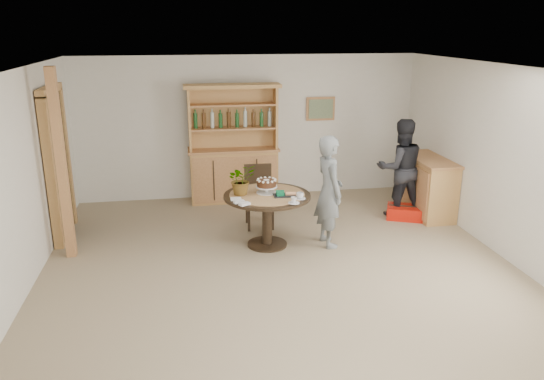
{
  "coord_description": "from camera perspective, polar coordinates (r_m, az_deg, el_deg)",
  "views": [
    {
      "loc": [
        -1.13,
        -5.72,
        2.96
      ],
      "look_at": [
        -0.1,
        0.36,
        1.05
      ],
      "focal_mm": 35.0,
      "sensor_mm": 36.0,
      "label": 1
    }
  ],
  "objects": [
    {
      "name": "napkins",
      "position": [
        6.92,
        -3.48,
        -1.25
      ],
      "size": [
        0.24,
        0.33,
        0.03
      ],
      "color": "white",
      "rests_on": "dining_table"
    },
    {
      "name": "dining_table",
      "position": [
        7.32,
        -0.53,
        -1.59
      ],
      "size": [
        1.2,
        1.2,
        0.76
      ],
      "color": "black",
      "rests_on": "ground"
    },
    {
      "name": "doorway",
      "position": [
        8.15,
        -22.12,
        2.76
      ],
      "size": [
        0.13,
        1.1,
        2.18
      ],
      "color": "black",
      "rests_on": "ground"
    },
    {
      "name": "sideboard",
      "position": [
        8.99,
        16.36,
        0.43
      ],
      "size": [
        0.54,
        1.26,
        0.94
      ],
      "color": "tan",
      "rests_on": "ground"
    },
    {
      "name": "red_suitcase",
      "position": [
        8.79,
        14.23,
        -2.34
      ],
      "size": [
        0.71,
        0.6,
        0.21
      ],
      "rotation": [
        0.0,
        0.0,
        -0.4
      ],
      "color": "red",
      "rests_on": "ground"
    },
    {
      "name": "hutch",
      "position": [
        9.29,
        -4.15,
        3.0
      ],
      "size": [
        1.62,
        0.54,
        2.04
      ],
      "color": "tan",
      "rests_on": "ground"
    },
    {
      "name": "flower_vase",
      "position": [
        7.21,
        -3.35,
        1.15
      ],
      "size": [
        0.47,
        0.44,
        0.42
      ],
      "primitive_type": "imported",
      "rotation": [
        0.0,
        0.0,
        0.35
      ],
      "color": "#3F7233",
      "rests_on": "dining_table"
    },
    {
      "name": "coffee_cup_b",
      "position": [
        6.89,
        2.36,
        -1.15
      ],
      "size": [
        0.15,
        0.15,
        0.08
      ],
      "color": "silver",
      "rests_on": "dining_table"
    },
    {
      "name": "adult_person",
      "position": [
        8.73,
        13.63,
        2.32
      ],
      "size": [
        0.78,
        0.62,
        1.58
      ],
      "primitive_type": "imported",
      "rotation": [
        0.0,
        0.0,
        3.12
      ],
      "color": "black",
      "rests_on": "ground"
    },
    {
      "name": "pine_post",
      "position": [
        7.3,
        -21.71,
        2.42
      ],
      "size": [
        0.12,
        0.12,
        2.5
      ],
      "primitive_type": "cube",
      "color": "tan",
      "rests_on": "ground"
    },
    {
      "name": "ground",
      "position": [
        6.54,
        1.45,
        -9.71
      ],
      "size": [
        7.0,
        7.0,
        0.0
      ],
      "primitive_type": "plane",
      "color": "tan",
      "rests_on": "ground"
    },
    {
      "name": "coffee_cup_a",
      "position": [
        7.07,
        3.03,
        -0.64
      ],
      "size": [
        0.15,
        0.15,
        0.09
      ],
      "color": "silver",
      "rests_on": "dining_table"
    },
    {
      "name": "gift_tray",
      "position": [
        7.18,
        1.31,
        -0.44
      ],
      "size": [
        0.3,
        0.2,
        0.08
      ],
      "color": "black",
      "rests_on": "dining_table"
    },
    {
      "name": "room_shell",
      "position": [
        5.97,
        1.59,
        5.39
      ],
      "size": [
        6.04,
        7.04,
        2.52
      ],
      "color": "white",
      "rests_on": "ground"
    },
    {
      "name": "birthday_cake",
      "position": [
        7.28,
        -0.6,
        0.62
      ],
      "size": [
        0.3,
        0.3,
        0.2
      ],
      "color": "white",
      "rests_on": "dining_table"
    },
    {
      "name": "dining_chair",
      "position": [
        8.12,
        -1.44,
        -0.18
      ],
      "size": [
        0.43,
        0.43,
        0.95
      ],
      "rotation": [
        0.0,
        0.0,
        -0.03
      ],
      "color": "black",
      "rests_on": "ground"
    },
    {
      "name": "teen_boy",
      "position": [
        7.34,
        6.15,
        -0.14
      ],
      "size": [
        0.44,
        0.61,
        1.57
      ],
      "primitive_type": "imported",
      "rotation": [
        0.0,
        0.0,
        1.69
      ],
      "color": "slate",
      "rests_on": "ground"
    }
  ]
}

